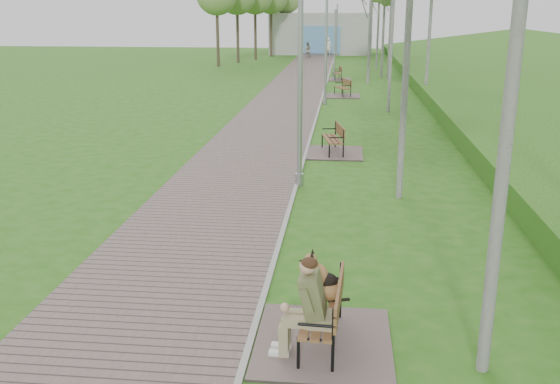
{
  "coord_description": "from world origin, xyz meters",
  "views": [
    {
      "loc": [
        1.24,
        -13.87,
        4.56
      ],
      "look_at": [
        0.04,
        -2.52,
        1.16
      ],
      "focal_mm": 40.0,
      "sensor_mm": 36.0,
      "label": 1
    }
  ],
  "objects": [
    {
      "name": "walkway",
      "position": [
        -1.75,
        21.5,
        0.02
      ],
      "size": [
        3.5,
        67.0,
        0.04
      ],
      "primitive_type": "cube",
      "color": "#685854",
      "rests_on": "ground"
    },
    {
      "name": "lamp_post_far",
      "position": [
        0.16,
        48.25,
        2.25
      ],
      "size": [
        0.19,
        0.19,
        4.81
      ],
      "color": "#919498",
      "rests_on": "ground"
    },
    {
      "name": "lamp_post_second",
      "position": [
        0.22,
        16.54,
        2.48
      ],
      "size": [
        0.21,
        0.21,
        5.32
      ],
      "color": "#919498",
      "rests_on": "ground"
    },
    {
      "name": "embankment",
      "position": [
        12.0,
        20.0,
        0.0
      ],
      "size": [
        14.0,
        70.0,
        1.6
      ],
      "primitive_type": "cube",
      "color": "#487C29",
      "rests_on": "ground"
    },
    {
      "name": "pedestrian_far",
      "position": [
        -2.44,
        44.6,
        0.75
      ],
      "size": [
        0.86,
        0.75,
        1.5
      ],
      "primitive_type": "imported",
      "rotation": [
        0.0,
        0.0,
        3.42
      ],
      "color": "gray",
      "rests_on": "ground"
    },
    {
      "name": "bench_far",
      "position": [
        0.62,
        27.36,
        0.2
      ],
      "size": [
        1.73,
        1.92,
        1.06
      ],
      "color": "#685854",
      "rests_on": "ground"
    },
    {
      "name": "bench_main",
      "position": [
        0.93,
        -6.07,
        0.47
      ],
      "size": [
        1.91,
        2.12,
        1.66
      ],
      "color": "#685854",
      "rests_on": "ground"
    },
    {
      "name": "pedestrian_near",
      "position": [
        -0.58,
        47.27,
        0.89
      ],
      "size": [
        0.75,
        0.62,
        1.78
      ],
      "primitive_type": "imported",
      "rotation": [
        0.0,
        0.0,
        2.8
      ],
      "color": "silver",
      "rests_on": "ground"
    },
    {
      "name": "building_north",
      "position": [
        -1.5,
        50.97,
        1.99
      ],
      "size": [
        10.0,
        5.2,
        4.0
      ],
      "color": "#9E9E99",
      "rests_on": "ground"
    },
    {
      "name": "bench_second",
      "position": [
        0.85,
        5.93,
        0.22
      ],
      "size": [
        1.89,
        2.1,
        1.16
      ],
      "color": "#685854",
      "rests_on": "ground"
    },
    {
      "name": "ground",
      "position": [
        0.0,
        0.0,
        0.0
      ],
      "size": [
        120.0,
        120.0,
        0.0
      ],
      "primitive_type": "plane",
      "color": "#265F12",
      "rests_on": "ground"
    },
    {
      "name": "bench_third",
      "position": [
        1.04,
        19.51,
        0.2
      ],
      "size": [
        1.8,
        2.0,
        1.11
      ],
      "color": "#685854",
      "rests_on": "ground"
    },
    {
      "name": "lamp_post_third",
      "position": [
        0.42,
        26.9,
        2.07
      ],
      "size": [
        0.17,
        0.17,
        4.42
      ],
      "color": "#919498",
      "rests_on": "ground"
    },
    {
      "name": "kerb",
      "position": [
        0.0,
        21.5,
        0.03
      ],
      "size": [
        0.1,
        67.0,
        0.05
      ],
      "primitive_type": "cube",
      "color": "#999993",
      "rests_on": "ground"
    },
    {
      "name": "lamp_post_near",
      "position": [
        0.07,
        2.04,
        2.66
      ],
      "size": [
        0.22,
        0.22,
        5.7
      ],
      "color": "#919498",
      "rests_on": "ground"
    }
  ]
}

